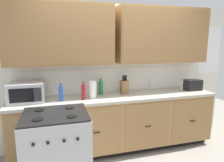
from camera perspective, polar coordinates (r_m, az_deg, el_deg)
ground_plane at (r=3.31m, az=3.06°, el=-21.20°), size 8.06×8.06×0.00m
wall_unit at (r=3.28m, az=0.57°, el=8.66°), size 4.42×0.40×2.37m
counter_run at (r=3.34m, az=1.49°, el=-11.68°), size 3.25×0.64×0.92m
stove_range at (r=2.65m, az=-15.36°, el=-18.49°), size 0.76×0.68×0.95m
microwave at (r=3.09m, az=-23.14°, el=-2.96°), size 0.48×0.37×0.28m
toaster at (r=3.85m, az=22.03°, el=-1.01°), size 0.28×0.18×0.19m
knife_block at (r=3.31m, az=3.51°, el=-1.68°), size 0.11×0.14×0.31m
sink_faucet at (r=3.61m, az=10.58°, el=-1.05°), size 0.02×0.02×0.20m
paper_towel_roll at (r=3.06m, az=-5.52°, el=-2.45°), size 0.12×0.12×0.26m
bottle_blue at (r=2.99m, az=-14.33°, el=-3.13°), size 0.06×0.06×0.26m
bottle_green at (r=3.27m, az=-3.22°, el=-1.59°), size 0.07×0.07×0.26m
bottle_red at (r=3.00m, az=-8.13°, el=-2.74°), size 0.06×0.06×0.27m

